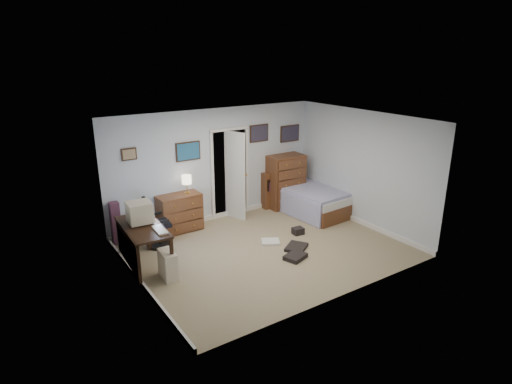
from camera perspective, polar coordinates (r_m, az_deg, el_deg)
floor at (r=8.37m, az=1.40°, el=-7.72°), size 5.00×4.00×0.02m
computer_desk at (r=7.68m, az=-15.49°, el=-5.79°), size 0.71×1.42×0.80m
crt_monitor at (r=7.70m, az=-15.24°, el=-2.65°), size 0.43×0.40×0.38m
keyboard at (r=7.37m, az=-12.70°, el=-4.94°), size 0.18×0.43×0.03m
pc_tower at (r=7.45m, az=-11.67°, el=-9.46°), size 0.24×0.46×0.48m
office_chair at (r=8.55m, az=-13.21°, el=-4.69°), size 0.52×0.52×1.01m
media_stack at (r=8.89m, az=-18.20°, el=-3.95°), size 0.18×0.18×0.87m
low_dresser at (r=9.19m, az=-10.15°, el=-2.75°), size 0.92×0.48×0.80m
table_lamp at (r=9.04m, az=-9.23°, el=1.57°), size 0.21×0.21×0.39m
doorway at (r=9.99m, az=-4.37°, el=2.84°), size 0.96×1.12×2.05m
tall_dresser at (r=10.42m, az=3.94°, el=1.46°), size 0.90×0.56×1.29m
headboard_bookcase at (r=10.52m, az=3.26°, el=0.63°), size 0.99×0.30×0.88m
bed at (r=10.22m, az=6.84°, el=-0.95°), size 1.20×2.06×0.66m
wall_posters at (r=9.68m, az=-2.46°, el=6.90°), size 4.38×0.04×0.60m
floor_clutter at (r=8.44m, az=4.79°, el=-7.17°), size 1.10×1.23×0.14m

